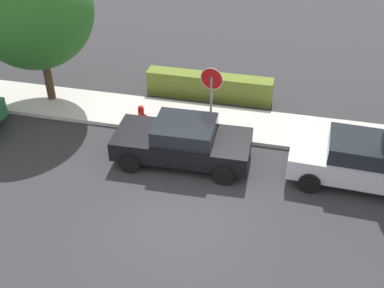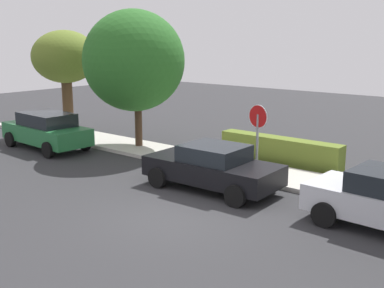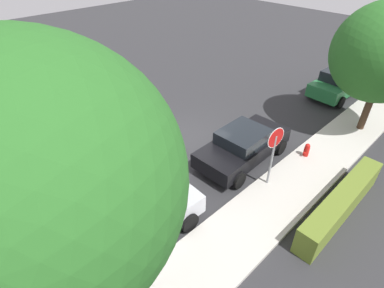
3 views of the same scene
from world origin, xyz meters
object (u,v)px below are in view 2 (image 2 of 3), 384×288
(street_tree_mid_block, at_px, (65,58))
(fire_hydrant, at_px, (199,157))
(stop_sign, at_px, (258,129))
(parked_car_green, at_px, (46,130))
(street_tree_far, at_px, (134,61))
(parked_car_black, at_px, (213,167))

(street_tree_mid_block, relative_size, fire_hydrant, 6.93)
(stop_sign, distance_m, parked_car_green, 9.52)
(parked_car_green, relative_size, fire_hydrant, 6.18)
(stop_sign, relative_size, fire_hydrant, 3.52)
(stop_sign, bearing_deg, fire_hydrant, 176.61)
(stop_sign, bearing_deg, parked_car_green, -170.35)
(street_tree_far, height_order, fire_hydrant, street_tree_far)
(parked_car_green, bearing_deg, parked_car_black, -0.30)
(parked_car_green, bearing_deg, fire_hydrant, 14.29)
(parked_car_black, relative_size, street_tree_far, 0.75)
(parked_car_black, bearing_deg, street_tree_mid_block, 166.04)
(street_tree_mid_block, bearing_deg, fire_hydrant, -5.88)
(stop_sign, relative_size, parked_car_green, 0.57)
(stop_sign, distance_m, fire_hydrant, 2.87)
(parked_car_black, distance_m, parked_car_green, 8.77)
(street_tree_mid_block, distance_m, street_tree_far, 5.13)
(street_tree_mid_block, bearing_deg, parked_car_black, -13.96)
(parked_car_green, bearing_deg, street_tree_far, 36.92)
(street_tree_mid_block, bearing_deg, stop_sign, -5.33)
(parked_car_black, distance_m, street_tree_mid_block, 11.57)
(parked_car_black, distance_m, fire_hydrant, 2.67)
(stop_sign, xyz_separation_m, parked_car_green, (-9.34, -1.59, -0.93))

